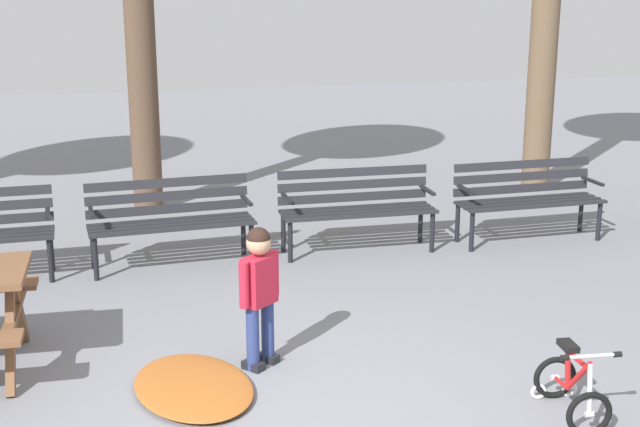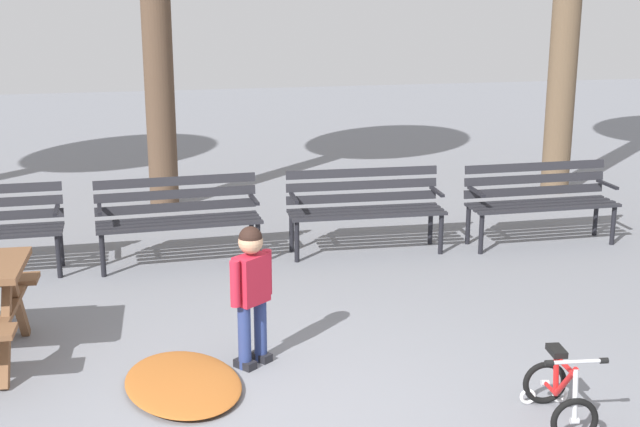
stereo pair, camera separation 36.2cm
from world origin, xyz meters
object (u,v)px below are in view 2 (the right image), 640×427
at_px(park_bench_right, 365,203).
at_px(kids_bicycle, 559,393).
at_px(park_bench_left, 178,213).
at_px(park_bench_far_right, 539,196).
at_px(child_standing, 251,285).

height_order(park_bench_right, kids_bicycle, park_bench_right).
height_order(park_bench_left, park_bench_far_right, same).
distance_m(park_bench_right, kids_bicycle, 3.83).
bearing_deg(child_standing, park_bench_left, 98.82).
relative_size(park_bench_right, park_bench_far_right, 1.00).
height_order(park_bench_left, child_standing, child_standing).
distance_m(park_bench_far_right, kids_bicycle, 4.06).
distance_m(park_bench_left, park_bench_far_right, 3.80).
bearing_deg(park_bench_left, child_standing, -81.18).
xyz_separation_m(child_standing, kids_bicycle, (1.79, -1.27, -0.42)).
xyz_separation_m(park_bench_far_right, kids_bicycle, (-1.62, -3.71, -0.31)).
relative_size(park_bench_far_right, child_standing, 1.52).
xyz_separation_m(park_bench_right, kids_bicycle, (0.28, -3.81, -0.31)).
relative_size(park_bench_far_right, kids_bicycle, 2.72).
distance_m(park_bench_right, child_standing, 2.96).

